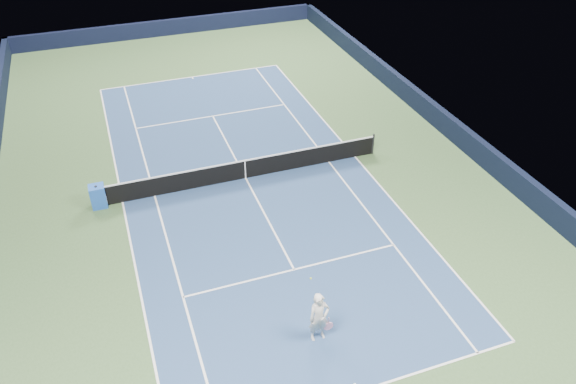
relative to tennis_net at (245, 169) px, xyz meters
name	(u,v)px	position (x,y,z in m)	size (l,w,h in m)	color
ground	(246,178)	(0.00, 0.00, -0.50)	(40.00, 40.00, 0.00)	#38552E
wall_far	(169,27)	(0.00, 19.82, 0.05)	(22.00, 0.35, 1.10)	black
wall_right	(452,129)	(10.82, 0.00, 0.05)	(0.35, 40.00, 1.10)	black
court_surface	(246,178)	(0.00, 0.00, -0.50)	(10.97, 23.77, 0.01)	navy
baseline_far	(192,77)	(0.00, 11.88, -0.50)	(10.97, 0.08, 0.00)	white
sideline_doubles_right	(355,157)	(5.49, 0.00, -0.50)	(0.08, 23.77, 0.00)	white
sideline_doubles_left	(123,202)	(-5.49, 0.00, -0.50)	(0.08, 23.77, 0.00)	white
sideline_singles_right	(329,162)	(4.12, 0.00, -0.50)	(0.08, 23.77, 0.00)	white
sideline_singles_left	(155,196)	(-4.12, 0.00, -0.50)	(0.08, 23.77, 0.00)	white
service_line_far	(213,116)	(0.00, 6.40, -0.50)	(8.23, 0.08, 0.00)	white
service_line_near	(294,270)	(0.00, -6.40, -0.50)	(8.23, 0.08, 0.00)	white
center_service_line	(246,178)	(0.00, 0.00, -0.50)	(0.08, 12.80, 0.00)	white
center_mark_far	(193,78)	(0.00, 11.73, -0.50)	(0.08, 0.30, 0.00)	white
tennis_net	(245,169)	(0.00, 0.00, 0.00)	(12.90, 0.10, 1.07)	black
sponsor_cube	(98,196)	(-6.40, 0.04, 0.01)	(0.64, 0.58, 1.02)	blue
tennis_player	(319,317)	(-0.36, -9.61, 0.43)	(0.83, 1.26, 1.86)	silver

